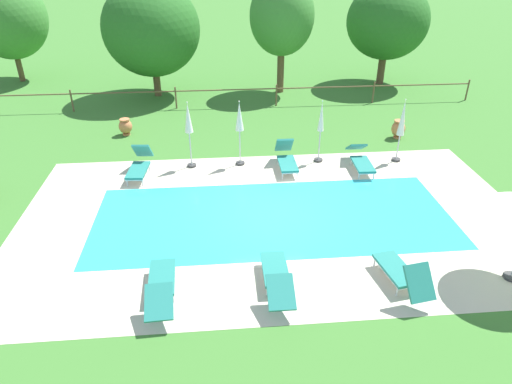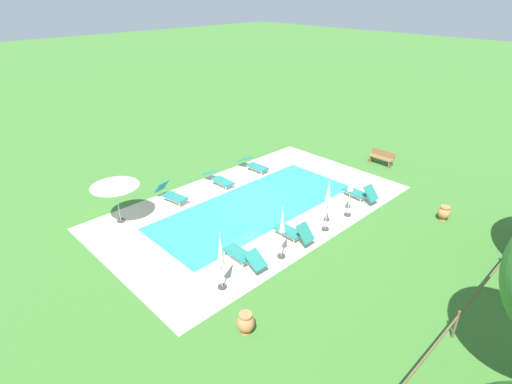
% 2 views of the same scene
% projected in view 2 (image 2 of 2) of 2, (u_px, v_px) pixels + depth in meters
% --- Properties ---
extents(ground_plane, '(160.00, 160.00, 0.00)m').
position_uv_depth(ground_plane, '(255.00, 206.00, 19.87)').
color(ground_plane, '#3D752D').
extents(pool_deck_paving, '(14.88, 8.63, 0.01)m').
position_uv_depth(pool_deck_paving, '(255.00, 206.00, 19.87)').
color(pool_deck_paving, beige).
rests_on(pool_deck_paving, ground).
extents(swimming_pool_water, '(10.46, 4.22, 0.01)m').
position_uv_depth(swimming_pool_water, '(255.00, 206.00, 19.87)').
color(swimming_pool_water, '#2DB7C6').
rests_on(swimming_pool_water, ground).
extents(pool_coping_rim, '(10.94, 4.70, 0.01)m').
position_uv_depth(pool_coping_rim, '(255.00, 206.00, 19.87)').
color(pool_coping_rim, beige).
rests_on(pool_coping_rim, ground).
extents(sun_lounger_north_near_steps, '(0.60, 1.88, 0.97)m').
position_uv_depth(sun_lounger_north_near_steps, '(293.00, 232.00, 17.11)').
color(sun_lounger_north_near_steps, '#237A70').
rests_on(sun_lounger_north_near_steps, ground).
extents(sun_lounger_north_mid, '(0.90, 1.94, 0.98)m').
position_uv_depth(sun_lounger_north_mid, '(171.00, 194.00, 20.18)').
color(sun_lounger_north_mid, '#237A70').
rests_on(sun_lounger_north_mid, ground).
extents(sun_lounger_north_far, '(0.77, 1.93, 0.97)m').
position_uv_depth(sun_lounger_north_far, '(360.00, 193.00, 20.33)').
color(sun_lounger_north_far, '#237A70').
rests_on(sun_lounger_north_far, ground).
extents(sun_lounger_north_end, '(0.70, 2.10, 0.70)m').
position_uv_depth(sun_lounger_north_end, '(254.00, 165.00, 23.57)').
color(sun_lounger_north_end, '#237A70').
rests_on(sun_lounger_north_end, ground).
extents(sun_lounger_south_near_corner, '(0.67, 2.05, 0.79)m').
position_uv_depth(sun_lounger_south_near_corner, '(243.00, 255.00, 15.67)').
color(sun_lounger_south_near_corner, '#237A70').
rests_on(sun_lounger_south_near_corner, ground).
extents(sun_lounger_south_mid, '(0.62, 2.07, 0.72)m').
position_uv_depth(sun_lounger_south_mid, '(219.00, 179.00, 21.88)').
color(sun_lounger_south_mid, '#237A70').
rests_on(sun_lounger_south_mid, ground).
extents(patio_umbrella_open_foreground, '(2.11, 2.11, 2.19)m').
position_uv_depth(patio_umbrella_open_foreground, '(114.00, 183.00, 17.71)').
color(patio_umbrella_open_foreground, '#383838').
rests_on(patio_umbrella_open_foreground, ground).
extents(patio_umbrella_closed_row_west, '(0.32, 0.32, 2.42)m').
position_uv_depth(patio_umbrella_closed_row_west, '(351.00, 184.00, 18.33)').
color(patio_umbrella_closed_row_west, '#383838').
rests_on(patio_umbrella_closed_row_west, ground).
extents(patio_umbrella_closed_row_mid_west, '(0.32, 0.32, 2.38)m').
position_uv_depth(patio_umbrella_closed_row_mid_west, '(328.00, 197.00, 17.22)').
color(patio_umbrella_closed_row_mid_west, '#383838').
rests_on(patio_umbrella_closed_row_mid_west, ground).
extents(patio_umbrella_closed_row_centre, '(0.32, 0.32, 2.35)m').
position_uv_depth(patio_umbrella_closed_row_centre, '(221.00, 253.00, 13.85)').
color(patio_umbrella_closed_row_centre, '#383838').
rests_on(patio_umbrella_closed_row_centre, ground).
extents(patio_umbrella_closed_row_east, '(0.32, 0.32, 2.31)m').
position_uv_depth(patio_umbrella_closed_row_east, '(282.00, 225.00, 15.50)').
color(patio_umbrella_closed_row_east, '#383838').
rests_on(patio_umbrella_closed_row_east, ground).
extents(wooden_bench_lawn_side, '(0.45, 1.50, 0.87)m').
position_uv_depth(wooden_bench_lawn_side, '(382.00, 157.00, 24.33)').
color(wooden_bench_lawn_side, olive).
rests_on(wooden_bench_lawn_side, ground).
extents(terracotta_urn_near_fence, '(0.55, 0.55, 0.70)m').
position_uv_depth(terracotta_urn_near_fence, '(444.00, 213.00, 18.56)').
color(terracotta_urn_near_fence, '#C67547').
rests_on(terracotta_urn_near_fence, ground).
extents(terracotta_urn_by_tree, '(0.55, 0.55, 0.76)m').
position_uv_depth(terracotta_urn_by_tree, '(246.00, 323.00, 12.48)').
color(terracotta_urn_by_tree, '#C67547').
rests_on(terracotta_urn_by_tree, ground).
extents(perimeter_fence, '(24.31, 0.08, 1.05)m').
position_uv_depth(perimeter_fence, '(487.00, 283.00, 13.67)').
color(perimeter_fence, brown).
rests_on(perimeter_fence, ground).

